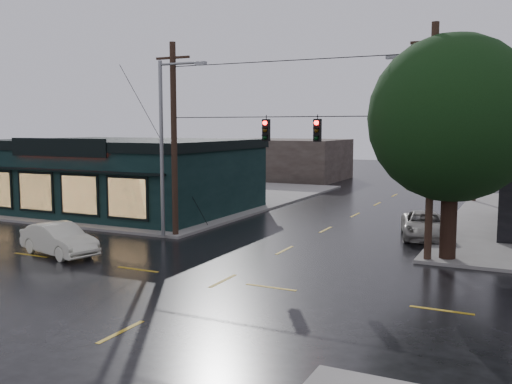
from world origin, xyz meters
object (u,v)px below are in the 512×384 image
at_px(utility_pole_ne, 427,262).
at_px(corner_tree, 453,119).
at_px(utility_pole_nw, 176,237).
at_px(suv_silver, 425,225).
at_px(sedan_cream, 59,239).

bearing_deg(utility_pole_ne, corner_tree, 36.36).
xyz_separation_m(corner_tree, utility_pole_nw, (-13.75, -0.55, -6.17)).
bearing_deg(suv_silver, utility_pole_nw, -168.91).
xyz_separation_m(utility_pole_nw, suv_silver, (11.97, 5.43, 0.69)).
height_order(corner_tree, utility_pole_ne, corner_tree).
xyz_separation_m(corner_tree, sedan_cream, (-16.13, -6.45, -5.44)).
relative_size(utility_pole_ne, sedan_cream, 2.30).
xyz_separation_m(utility_pole_nw, utility_pole_ne, (13.00, 0.00, 0.00)).
height_order(utility_pole_ne, suv_silver, utility_pole_ne).
bearing_deg(corner_tree, utility_pole_ne, -143.64).
bearing_deg(sedan_cream, utility_pole_ne, -54.23).
height_order(corner_tree, suv_silver, corner_tree).
xyz_separation_m(sedan_cream, suv_silver, (14.35, 11.34, -0.04)).
relative_size(sedan_cream, suv_silver, 0.89).
xyz_separation_m(utility_pole_ne, sedan_cream, (-15.38, -5.90, 0.73)).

